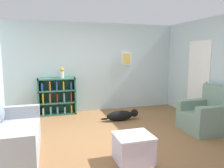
# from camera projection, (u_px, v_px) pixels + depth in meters

# --- Properties ---
(ground_plane) EXTENTS (14.00, 14.00, 0.00)m
(ground_plane) POSITION_uv_depth(u_px,v_px,m) (117.00, 136.00, 4.58)
(ground_plane) COLOR brown
(wall_back) EXTENTS (5.60, 0.13, 2.60)m
(wall_back) POSITION_uv_depth(u_px,v_px,m) (94.00, 67.00, 6.53)
(wall_back) COLOR silver
(wall_back) RESTS_ON ground_plane
(wall_right) EXTENTS (0.16, 5.00, 2.60)m
(wall_right) POSITION_uv_depth(u_px,v_px,m) (220.00, 72.00, 5.14)
(wall_right) COLOR silver
(wall_right) RESTS_ON ground_plane
(couch) EXTENTS (0.90, 1.86, 0.85)m
(couch) POSITION_uv_depth(u_px,v_px,m) (6.00, 139.00, 3.61)
(couch) COLOR #9399A3
(couch) RESTS_ON ground_plane
(bookshelf) EXTENTS (1.02, 0.30, 1.03)m
(bookshelf) POSITION_uv_depth(u_px,v_px,m) (57.00, 97.00, 6.13)
(bookshelf) COLOR #2D6B56
(bookshelf) RESTS_ON ground_plane
(recliner_chair) EXTENTS (0.89, 0.85, 1.00)m
(recliner_chair) POSITION_uv_depth(u_px,v_px,m) (207.00, 115.00, 4.87)
(recliner_chair) COLOR gray
(recliner_chair) RESTS_ON ground_plane
(coffee_table) EXTENTS (0.59, 0.53, 0.45)m
(coffee_table) POSITION_uv_depth(u_px,v_px,m) (133.00, 147.00, 3.49)
(coffee_table) COLOR #BCB2D1
(coffee_table) RESTS_ON ground_plane
(dog) EXTENTS (1.00, 0.23, 0.27)m
(dog) POSITION_uv_depth(u_px,v_px,m) (122.00, 115.00, 5.63)
(dog) COLOR black
(dog) RESTS_ON ground_plane
(vase) EXTENTS (0.12, 0.12, 0.29)m
(vase) POSITION_uv_depth(u_px,v_px,m) (62.00, 72.00, 6.06)
(vase) COLOR silver
(vase) RESTS_ON bookshelf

